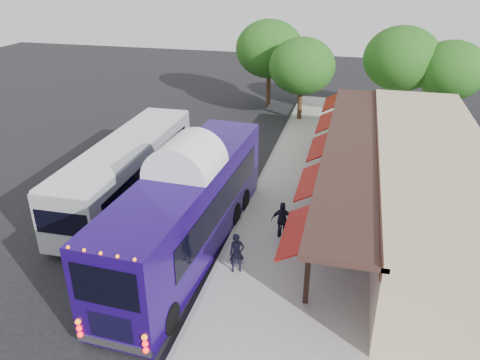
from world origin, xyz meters
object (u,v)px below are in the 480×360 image
Objects in this scene: city_bus at (128,169)px; ped_c at (283,220)px; sign_board at (281,221)px; coach_bus at (188,205)px; ped_a at (237,253)px; ped_d at (327,149)px; ped_b at (322,167)px.

city_bus is 8.44m from ped_c.
sign_board is (8.12, -1.80, -0.87)m from city_bus.
ped_a is (2.38, -1.20, -1.20)m from coach_bus.
ped_d is 1.55× the size of sign_board.
ped_c reaches higher than sign_board.
coach_bus reaches higher than ped_c.
ped_b is 1.06× the size of ped_d.
city_bus reaches higher than ped_b.
ped_b is at bearing 50.45° from ped_a.
sign_board is at bearing 43.30° from ped_a.
coach_bus is 4.22m from sign_board.
ped_a is at bearing 59.82° from ped_c.
coach_bus reaches higher than sign_board.
ped_c reaches higher than ped_d.
ped_b is at bearing 60.97° from coach_bus.
ped_d is at bearing 54.03° from ped_a.
city_bus is at bearing 151.66° from sign_board.
ped_b is 6.24m from sign_board.
ped_d is at bearing -103.37° from ped_c.
ped_a is 0.98× the size of ped_d.
city_bus is 7.24× the size of ped_a.
ped_b is 1.05× the size of ped_c.
coach_bus is 11.90m from ped_d.
ped_b is 1.65× the size of sign_board.
coach_bus is 7.51× the size of ped_c.
ped_d is (4.85, 10.80, -1.18)m from coach_bus.
ped_b is at bearing 116.45° from ped_d.
ped_b reaches higher than ped_a.
ped_c is at bearing 27.46° from coach_bus.
coach_bus is 9.33m from ped_b.
city_bus is at bearing 11.40° from ped_b.
ped_c is 1.57× the size of sign_board.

